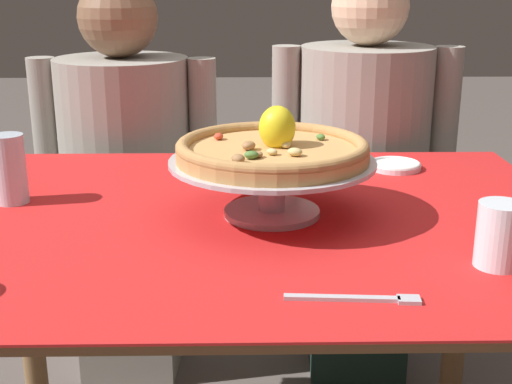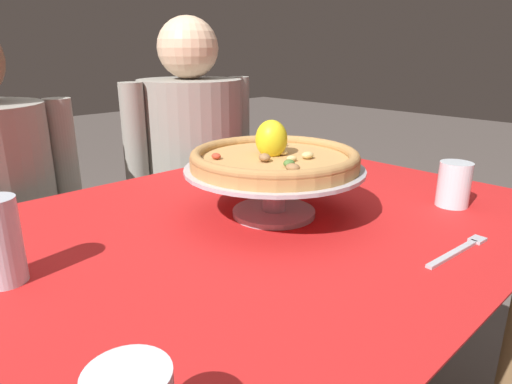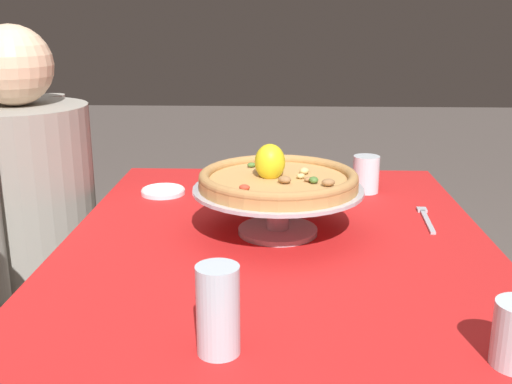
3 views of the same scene
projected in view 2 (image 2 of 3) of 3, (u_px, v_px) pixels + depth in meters
dining_table at (257, 264)px, 0.98m from camera, size 1.28×0.95×0.75m
pizza_stand at (274, 181)px, 0.96m from camera, size 0.39×0.39×0.11m
pizza at (275, 157)px, 0.94m from camera, size 0.36×0.36×0.10m
water_glass_side_left at (0, 247)px, 0.68m from camera, size 0.07×0.07×0.14m
water_glass_front_right at (454, 187)px, 1.03m from camera, size 0.07×0.07×0.10m
side_plate at (267, 162)px, 1.40m from camera, size 0.12×0.12×0.02m
dinner_fork at (460, 249)px, 0.81m from camera, size 0.19×0.03×0.01m
diner_right at (194, 185)px, 1.71m from camera, size 0.53×0.39×1.21m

